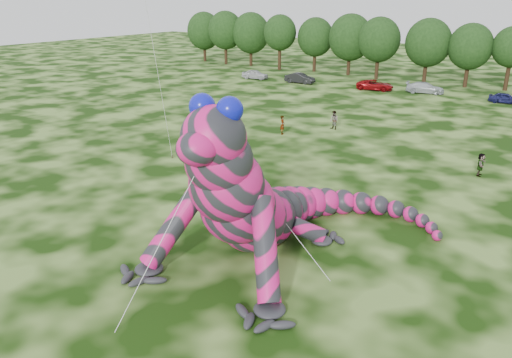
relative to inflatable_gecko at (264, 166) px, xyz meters
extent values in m
plane|color=#16330A|center=(2.01, -0.35, -4.37)|extent=(240.00, 240.00, 0.00)
cylinder|color=silver|center=(-13.33, 6.06, 3.95)|extent=(0.02, 0.02, 17.32)
cylinder|color=#382314|center=(-14.33, 8.23, -4.25)|extent=(0.08, 0.08, 0.24)
imported|color=silver|center=(-31.58, 45.86, -3.65)|extent=(4.42, 2.24, 1.44)
imported|color=black|center=(-23.68, 46.23, -3.62)|extent=(4.62, 1.69, 1.51)
imported|color=maroon|center=(-12.15, 47.09, -3.67)|extent=(5.37, 3.11, 1.41)
imported|color=#B2B8BC|center=(-5.64, 48.63, -3.65)|extent=(5.28, 2.87, 1.45)
imported|color=#181A4D|center=(4.53, 47.40, -3.73)|extent=(3.80, 1.56, 1.29)
imported|color=gray|center=(-7.40, 24.05, -3.45)|extent=(1.09, 0.98, 1.86)
imported|color=gray|center=(-10.69, 19.65, -3.47)|extent=(0.69, 0.79, 1.82)
imported|color=gray|center=(7.43, 17.81, -3.52)|extent=(0.65, 1.63, 1.71)
camera|label=1|loc=(13.13, -20.22, 8.21)|focal=35.00mm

